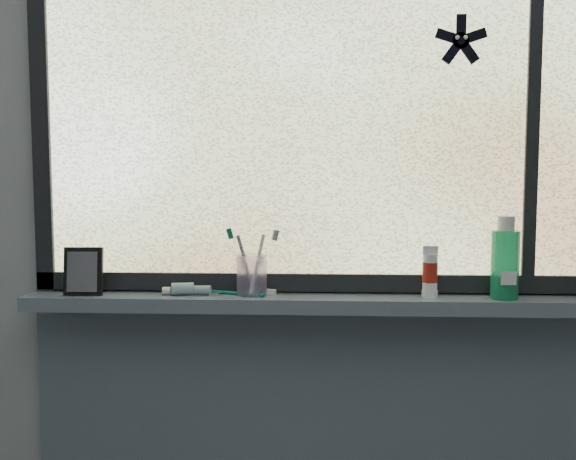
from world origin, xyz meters
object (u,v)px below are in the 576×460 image
at_px(toothbrush_cup, 252,275).
at_px(mouthwash_bottle, 505,258).
at_px(vanity_mirror, 83,271).
at_px(cream_tube, 430,270).

height_order(toothbrush_cup, mouthwash_bottle, mouthwash_bottle).
distance_m(vanity_mirror, cream_tube, 0.96).
distance_m(toothbrush_cup, mouthwash_bottle, 0.69).
relative_size(vanity_mirror, cream_tube, 1.33).
height_order(toothbrush_cup, cream_tube, cream_tube).
xyz_separation_m(vanity_mirror, cream_tube, (0.96, 0.02, 0.01)).
distance_m(vanity_mirror, toothbrush_cup, 0.47).
relative_size(toothbrush_cup, mouthwash_bottle, 0.60).
relative_size(vanity_mirror, toothbrush_cup, 1.21).
xyz_separation_m(toothbrush_cup, cream_tube, (0.49, -0.01, 0.02)).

